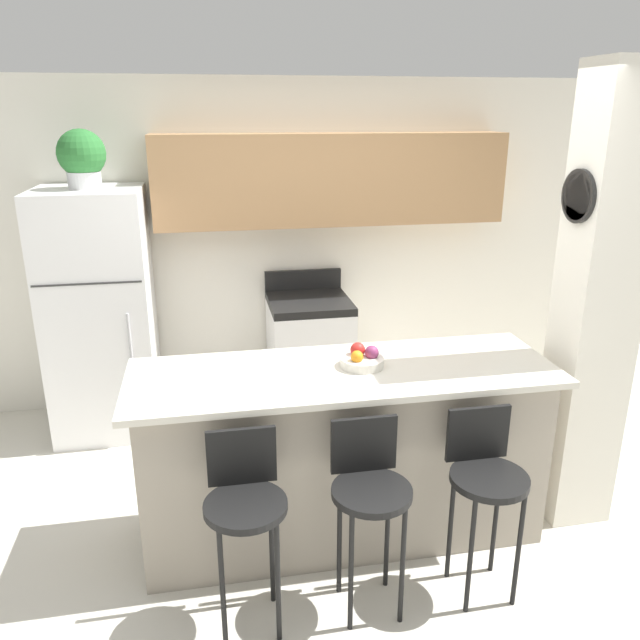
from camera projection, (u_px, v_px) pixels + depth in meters
ground_plane at (342, 530)px, 3.60m from camera, size 14.00×14.00×0.00m
wall_back at (306, 218)px, 4.93m from camera, size 5.60×0.38×2.55m
pillar_right at (595, 308)px, 3.39m from camera, size 0.38×0.32×2.55m
counter_bar at (343, 453)px, 3.44m from camera, size 2.26×0.75×1.01m
refrigerator at (100, 314)px, 4.52m from camera, size 0.73×0.73×1.80m
stove_range at (310, 353)px, 4.99m from camera, size 0.63×0.64×1.07m
bar_stool_left at (245, 504)px, 2.79m from camera, size 0.37×0.37×0.94m
bar_stool_mid at (369, 490)px, 2.89m from camera, size 0.37×0.37×0.94m
bar_stool_right at (485, 477)px, 2.99m from camera, size 0.37×0.37×0.94m
potted_plant_on_fridge at (82, 157)px, 4.17m from camera, size 0.32×0.32×0.39m
fruit_bowl at (362, 359)px, 3.32m from camera, size 0.23×0.23×0.12m
trash_bin at (189, 411)px, 4.61m from camera, size 0.28×0.28×0.38m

